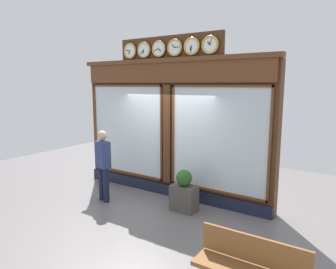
% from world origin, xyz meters
% --- Properties ---
extents(ground_plane, '(14.00, 14.00, 0.00)m').
position_xyz_m(ground_plane, '(0.00, 2.80, 0.00)').
color(ground_plane, slate).
extents(shop_facade, '(5.27, 0.42, 3.86)m').
position_xyz_m(shop_facade, '(-0.00, -0.12, 1.71)').
color(shop_facade, '#4C2B16').
rests_on(shop_facade, ground_plane).
extents(pedestrian, '(0.40, 0.30, 1.69)m').
position_xyz_m(pedestrian, '(1.04, 1.17, 0.93)').
color(pedestrian, '#191E38').
rests_on(pedestrian, ground_plane).
extents(planter_box, '(0.56, 0.36, 0.57)m').
position_xyz_m(planter_box, '(-0.83, 0.61, 0.29)').
color(planter_box, '#4C4742').
rests_on(planter_box, ground_plane).
extents(planter_shrub, '(0.35, 0.35, 0.35)m').
position_xyz_m(planter_shrub, '(-0.83, 0.61, 0.75)').
color(planter_shrub, '#285623').
rests_on(planter_shrub, planter_box).
extents(street_bench, '(1.40, 0.40, 0.87)m').
position_xyz_m(street_bench, '(-3.00, 2.66, 0.52)').
color(street_bench, brown).
rests_on(street_bench, ground_plane).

